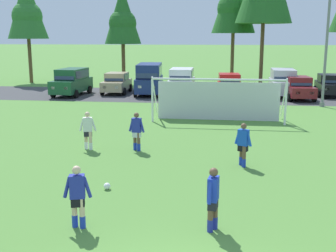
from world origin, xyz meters
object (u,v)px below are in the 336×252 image
at_px(parked_car_slot_end, 330,85).
at_px(parked_car_slot_center_left, 149,78).
at_px(parked_car_slot_left, 117,83).
at_px(parked_car_slot_center_right, 229,84).
at_px(soccer_ball, 107,186).
at_px(player_trailing_back, 243,145).
at_px(player_defender_far, 78,197).
at_px(player_winger_right, 137,132).
at_px(soccer_goal, 218,98).
at_px(parked_car_slot_right, 283,82).
at_px(parked_car_slot_center, 181,81).
at_px(parked_car_slot_far_right, 298,88).
at_px(street_lamp, 329,50).
at_px(player_winger_left, 88,131).
at_px(parked_car_slot_far_left, 72,82).
at_px(player_midfield_center, 213,199).

bearing_deg(parked_car_slot_end, parked_car_slot_center_left, -175.89).
relative_size(parked_car_slot_left, parked_car_slot_center_right, 0.98).
height_order(soccer_ball, player_trailing_back, player_trailing_back).
relative_size(player_defender_far, parked_car_slot_center_right, 0.38).
bearing_deg(player_defender_far, player_winger_right, 89.82).
bearing_deg(soccer_goal, soccer_ball, -105.96).
xyz_separation_m(parked_car_slot_right, parked_car_slot_end, (3.78, 0.74, -0.24)).
height_order(player_winger_right, player_trailing_back, same).
bearing_deg(soccer_goal, player_defender_far, -103.04).
height_order(player_trailing_back, parked_car_slot_center_left, parked_car_slot_center_left).
bearing_deg(soccer_goal, parked_car_slot_center, 106.35).
distance_m(soccer_goal, parked_car_slot_left, 13.91).
distance_m(parked_car_slot_center, parked_car_slot_far_right, 9.14).
xyz_separation_m(player_trailing_back, parked_car_slot_left, (-9.62, 19.62, 0.05)).
bearing_deg(street_lamp, player_winger_left, -134.43).
xyz_separation_m(soccer_goal, parked_car_slot_far_right, (6.01, 9.27, -0.42)).
distance_m(player_winger_left, parked_car_slot_far_left, 17.52).
distance_m(player_midfield_center, player_winger_right, 8.03).
xyz_separation_m(player_midfield_center, player_trailing_back, (0.99, 5.58, 0.00)).
height_order(parked_car_slot_far_right, parked_car_slot_end, same).
bearing_deg(parked_car_slot_center, parked_car_slot_left, 174.88).
height_order(soccer_ball, player_midfield_center, player_midfield_center).
bearing_deg(parked_car_slot_center_right, parked_car_slot_left, -178.65).
xyz_separation_m(parked_car_slot_left, parked_car_slot_far_right, (14.60, -1.65, 0.00)).
xyz_separation_m(player_winger_left, street_lamp, (12.70, 12.95, 3.04)).
relative_size(player_winger_left, parked_car_slot_far_left, 0.35).
distance_m(player_trailing_back, parked_car_slot_far_right, 18.64).
xyz_separation_m(player_trailing_back, parked_car_slot_center_left, (-6.73, 19.13, 0.52)).
relative_size(parked_car_slot_right, parked_car_slot_end, 1.08).
height_order(player_defender_far, parked_car_slot_center, parked_car_slot_center).
relative_size(soccer_goal, player_midfield_center, 4.54).
xyz_separation_m(player_winger_right, parked_car_slot_far_right, (9.35, 16.26, 0.05)).
bearing_deg(player_winger_left, parked_car_slot_left, 99.94).
xyz_separation_m(soccer_ball, street_lamp, (10.62, 17.63, 3.76)).
bearing_deg(parked_car_slot_end, parked_car_slot_left, -178.15).
height_order(player_midfield_center, street_lamp, street_lamp).
bearing_deg(parked_car_slot_center, parked_car_slot_far_right, -7.26).
xyz_separation_m(parked_car_slot_end, street_lamp, (-1.58, -5.62, 2.99)).
xyz_separation_m(player_midfield_center, parked_car_slot_right, (5.03, 25.02, 0.29)).
xyz_separation_m(player_winger_left, player_trailing_back, (6.46, -1.61, 0.00)).
bearing_deg(player_midfield_center, soccer_goal, 90.12).
relative_size(soccer_ball, parked_car_slot_right, 0.05).
distance_m(soccer_goal, player_winger_right, 7.76).
height_order(soccer_goal, parked_car_slot_center_right, soccer_goal).
bearing_deg(parked_car_slot_far_right, player_trailing_back, -105.50).
bearing_deg(parked_car_slot_center_left, soccer_ball, -83.97).
height_order(player_winger_right, parked_car_slot_center, parked_car_slot_center).
relative_size(soccer_goal, parked_car_slot_center_right, 1.73).
bearing_deg(soccer_ball, player_defender_far, -89.98).
height_order(player_defender_far, player_winger_left, same).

